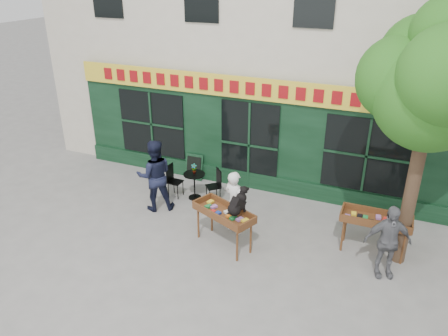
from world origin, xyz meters
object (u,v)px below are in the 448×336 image
Objects in this scene: woman at (234,202)px; man_right at (387,242)px; man_left at (155,175)px; bistro_table at (194,181)px; book_cart_center at (224,215)px; dog at (237,201)px; book_cart_right at (376,221)px.

man_right reaches higher than woman.
man_right is 0.84× the size of man_left.
bistro_table is (-5.18, 1.46, -0.29)m from man_right.
man_left is (-2.34, 0.23, 0.17)m from woman.
book_cart_center is 2.44m from bistro_table.
dog is at bearing 139.60° from woman.
bistro_table is 0.39× the size of man_left.
book_cart_center is 1.08× the size of book_cart_right.
book_cart_center is at bearing 113.04° from woman.
woman is 2.36m from man_left.
man_left reaches higher than man_right.
woman is 2.01m from bistro_table.
man_left is (-0.70, -0.90, 0.44)m from bistro_table.
man_right reaches higher than bistro_table.
book_cart_right is (3.23, 1.07, 0.00)m from book_cart_center.
bistro_table is 1.22m from man_left.
book_cart_right is at bearing 148.99° from man_left.
man_left is (-5.58, -0.19, 0.16)m from book_cart_right.
woman is 2.13× the size of bistro_table.
bistro_table is at bearing 155.73° from book_cart_center.
woman is (-0.35, 0.70, -0.48)m from dog.
woman is at bearing -34.55° from bistro_table.
dog is 0.79× the size of bistro_table.
woman is 3.55m from man_right.
book_cart_center reaches higher than bistro_table.
dog is 0.36× the size of man_right.
dog is at bearing -159.10° from book_cart_right.
dog is 0.37× the size of woman.
book_cart_right is (3.23, 0.42, 0.01)m from woman.
book_cart_right is at bearing 41.38° from book_cart_center.
man_right is at bearing -15.76° from bistro_table.
man_left is at bearing -177.58° from book_cart_center.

